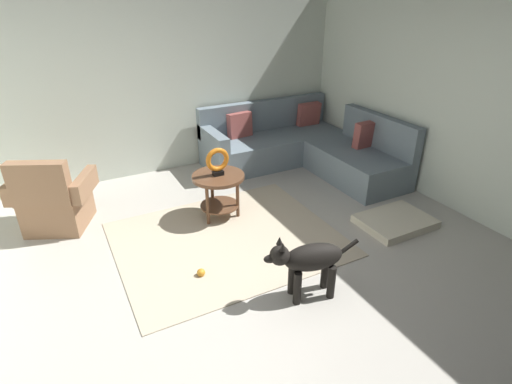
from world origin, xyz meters
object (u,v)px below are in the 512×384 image
object	(u,v)px
torus_sculpture	(217,161)
dog_bed_mat	(395,221)
dog	(308,260)
dog_toy_ball	(201,273)
side_table	(219,185)
armchair	(54,202)
sectional_couch	(303,148)

from	to	relation	value
torus_sculpture	dog_bed_mat	world-z (taller)	torus_sculpture
dog	dog_toy_ball	distance (m)	1.05
torus_sculpture	dog	size ratio (longest dim) A/B	0.39
dog_toy_ball	side_table	bearing A→B (deg)	57.77
side_table	torus_sculpture	bearing A→B (deg)	-104.04
armchair	side_table	bearing A→B (deg)	5.12
side_table	dog_bed_mat	world-z (taller)	side_table
dog_bed_mat	side_table	bearing A→B (deg)	146.74
sectional_couch	torus_sculpture	distance (m)	1.95
side_table	dog_bed_mat	size ratio (longest dim) A/B	0.75
dog	torus_sculpture	bearing A→B (deg)	17.44
sectional_couch	armchair	world-z (taller)	same
torus_sculpture	dog_bed_mat	size ratio (longest dim) A/B	0.41
armchair	dog_toy_ball	size ratio (longest dim) A/B	12.43
torus_sculpture	sectional_couch	bearing A→B (deg)	25.51
sectional_couch	dog	bearing A→B (deg)	-122.92
armchair	dog_toy_ball	bearing A→B (deg)	-29.78
armchair	sectional_couch	bearing A→B (deg)	28.40
side_table	dog_toy_ball	world-z (taller)	side_table
armchair	torus_sculpture	distance (m)	1.86
torus_sculpture	dog	xyz separation A→B (m)	(0.12, -1.64, -0.33)
side_table	torus_sculpture	world-z (taller)	torus_sculpture
side_table	dog_bed_mat	xyz separation A→B (m)	(1.70, -1.12, -0.37)
armchair	dog	world-z (taller)	armchair
side_table	dog_toy_ball	distance (m)	1.19
armchair	dog_bed_mat	distance (m)	3.84
armchair	dog	bearing A→B (deg)	-25.85
side_table	dog_bed_mat	distance (m)	2.07
armchair	torus_sculpture	xyz separation A→B (m)	(1.71, -0.62, 0.39)
armchair	dog_toy_ball	world-z (taller)	armchair
dog	dog_toy_ball	world-z (taller)	dog
torus_sculpture	dog_toy_ball	size ratio (longest dim) A/B	4.14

